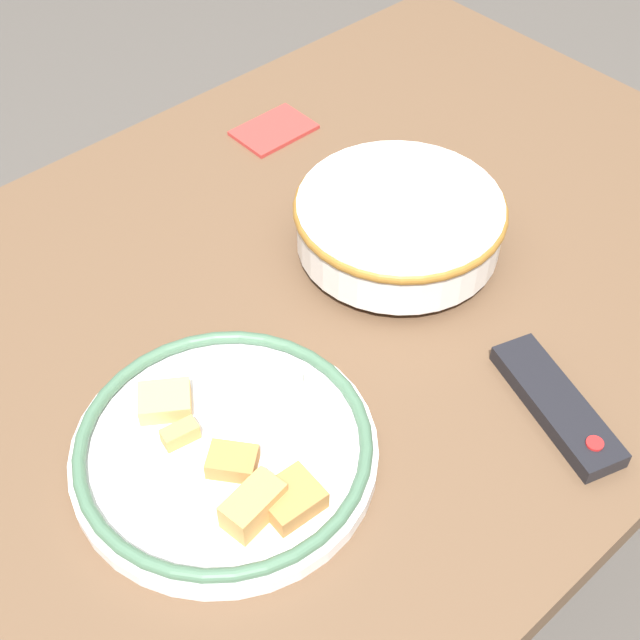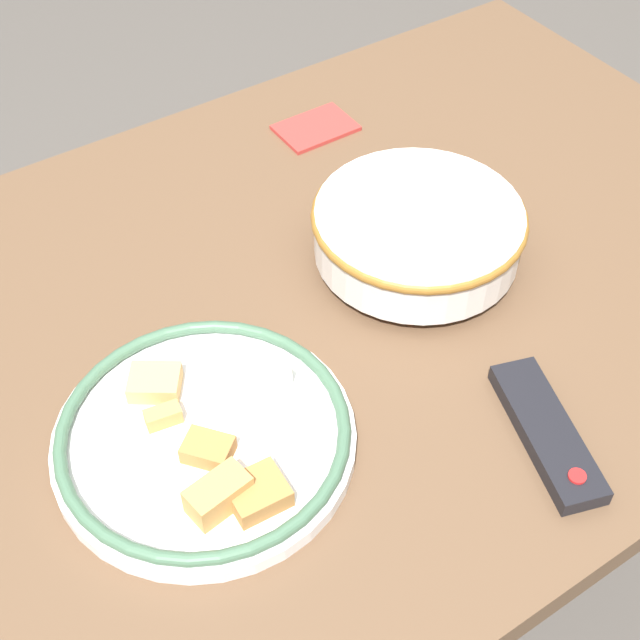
% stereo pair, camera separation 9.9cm
% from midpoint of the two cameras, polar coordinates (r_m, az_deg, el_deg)
% --- Properties ---
extents(ground_plane, '(8.00, 8.00, 0.00)m').
position_cam_midpoint_polar(ground_plane, '(1.72, 2.44, -16.46)').
color(ground_plane, '#4C4742').
extents(dining_table, '(1.30, 0.89, 0.77)m').
position_cam_midpoint_polar(dining_table, '(1.15, 3.49, -1.27)').
color(dining_table, brown).
rests_on(dining_table, ground_plane).
extents(noodle_bowl, '(0.26, 0.26, 0.08)m').
position_cam_midpoint_polar(noodle_bowl, '(1.10, 8.86, 5.51)').
color(noodle_bowl, silver).
rests_on(noodle_bowl, dining_table).
extents(food_plate, '(0.31, 0.31, 0.05)m').
position_cam_midpoint_polar(food_plate, '(0.92, -4.27, -7.62)').
color(food_plate, white).
rests_on(food_plate, dining_table).
extents(tv_remote, '(0.11, 0.19, 0.02)m').
position_cam_midpoint_polar(tv_remote, '(0.98, 17.20, -7.04)').
color(tv_remote, black).
rests_on(tv_remote, dining_table).
extents(folded_napkin, '(0.11, 0.08, 0.01)m').
position_cam_midpoint_polar(folded_napkin, '(1.34, 1.89, 12.10)').
color(folded_napkin, '#B2332D').
rests_on(folded_napkin, dining_table).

